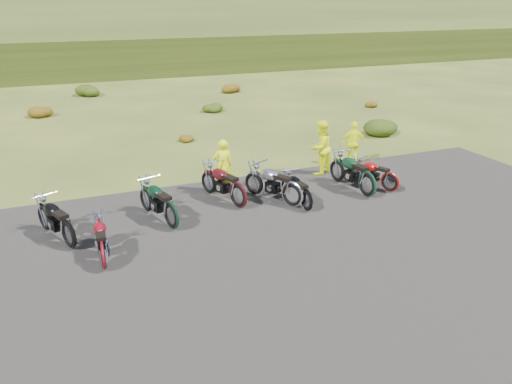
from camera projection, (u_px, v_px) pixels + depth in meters
name	position (u px, v px, depth m)	size (l,w,h in m)	color
ground	(283.00, 223.00, 13.91)	(300.00, 300.00, 0.00)	#364918
gravel_pad	(317.00, 256.00, 12.19)	(20.00, 12.00, 0.04)	black
hill_slope	(98.00, 52.00, 57.02)	(300.00, 46.00, 3.00)	#323E14
hill_plateau	(70.00, 25.00, 108.74)	(300.00, 90.00, 9.17)	#323E14
shrub_2	(40.00, 110.00, 25.91)	(1.30, 1.30, 0.77)	brown
shrub_3	(89.00, 89.00, 31.47)	(1.56, 1.56, 0.92)	#23370D
shrub_4	(185.00, 137.00, 21.62)	(0.77, 0.77, 0.45)	brown
shrub_5	(212.00, 107.00, 27.18)	(1.03, 1.03, 0.61)	#23370D
shrub_6	(230.00, 87.00, 32.73)	(1.30, 1.30, 0.77)	brown
shrub_7	(382.00, 124.00, 22.77)	(1.56, 1.56, 0.92)	#23370D
shrub_8	(369.00, 103.00, 28.44)	(0.77, 0.77, 0.45)	brown
motorcycle_0	(71.00, 249.00, 12.52)	(2.14, 0.71, 1.12)	black
motorcycle_1	(105.00, 269.00, 11.58)	(1.87, 0.62, 0.98)	maroon
motorcycle_2	(172.00, 229.00, 13.56)	(2.20, 0.73, 1.15)	black
motorcycle_3	(292.00, 207.00, 14.97)	(2.24, 0.75, 1.17)	#B8B7BC
motorcycle_4	(238.00, 208.00, 14.91)	(2.23, 0.74, 1.17)	#450B12
motorcycle_5	(306.00, 211.00, 14.70)	(1.85, 0.62, 0.97)	black
motorcycle_6	(389.00, 192.00, 16.11)	(1.86, 0.62, 0.97)	#A00E0B
motorcycle_7	(366.00, 197.00, 15.72)	(2.30, 0.77, 1.21)	#0E331C
person_middle	(223.00, 167.00, 15.82)	(0.63, 0.41, 1.73)	#ECF90D
person_right_a	(320.00, 148.00, 17.43)	(0.93, 0.72, 1.91)	#ECF90D
person_right_b	(353.00, 144.00, 18.49)	(0.95, 0.39, 1.62)	#ECF90D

